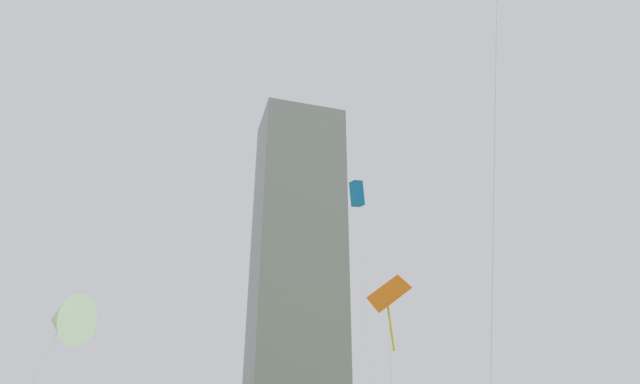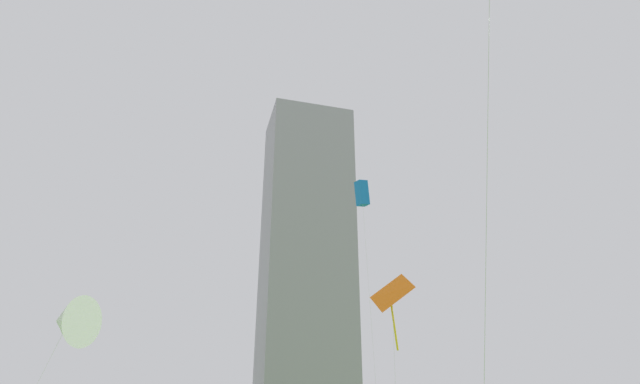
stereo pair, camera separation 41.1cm
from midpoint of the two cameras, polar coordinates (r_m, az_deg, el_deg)
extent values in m
cylinder|color=silver|center=(43.48, 4.23, -14.35)|extent=(0.88, 2.68, 25.95)
cube|color=blue|center=(49.63, 3.27, -0.15)|extent=(1.21, 1.16, 2.27)
pyramid|color=orange|center=(33.62, 6.10, -9.39)|extent=(2.55, 2.64, 2.15)
cylinder|color=yellow|center=(33.10, 6.29, -12.27)|extent=(0.26, 0.27, 2.87)
cone|color=white|center=(34.91, -23.32, -11.01)|extent=(3.54, 3.46, 2.96)
cylinder|color=silver|center=(15.63, 15.52, 11.71)|extent=(1.49, 6.81, 23.66)
cube|color=#939399|center=(156.66, -2.24, -9.60)|extent=(26.25, 22.01, 108.89)
camera|label=1|loc=(0.21, -90.47, 0.27)|focal=33.91mm
camera|label=2|loc=(0.21, 89.53, -0.27)|focal=33.91mm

